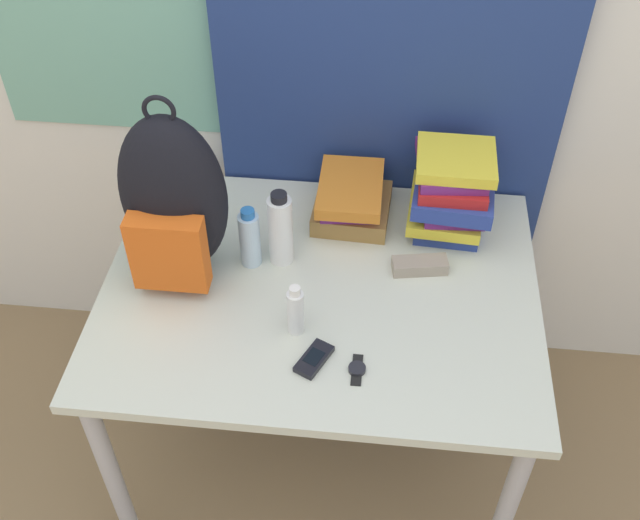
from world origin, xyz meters
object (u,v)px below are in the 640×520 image
at_px(backpack, 173,202).
at_px(sunscreen_bottle, 296,311).
at_px(book_stack_left, 351,200).
at_px(wristwatch, 357,369).
at_px(sunglasses_case, 420,265).
at_px(sports_bottle, 280,229).
at_px(book_stack_center, 451,189).
at_px(cell_phone, 314,359).
at_px(water_bottle, 250,238).

height_order(backpack, sunscreen_bottle, backpack).
distance_m(book_stack_left, wristwatch, 0.58).
bearing_deg(backpack, sunglasses_case, 4.73).
distance_m(sports_bottle, sunglasses_case, 0.39).
bearing_deg(book_stack_center, cell_phone, -120.86).
distance_m(sports_bottle, cell_phone, 0.39).
bearing_deg(book_stack_left, backpack, -149.17).
relative_size(sports_bottle, sunscreen_bottle, 1.51).
relative_size(book_stack_left, sports_bottle, 1.13).
xyz_separation_m(water_bottle, sunscreen_bottle, (0.15, -0.23, -0.02)).
bearing_deg(sports_bottle, book_stack_center, 23.75).
distance_m(backpack, sunscreen_bottle, 0.42).
xyz_separation_m(book_stack_left, wristwatch, (0.06, -0.57, -0.06)).
height_order(book_stack_left, wristwatch, book_stack_left).
bearing_deg(sunglasses_case, book_stack_left, 134.51).
xyz_separation_m(backpack, book_stack_left, (0.44, 0.26, -0.17)).
relative_size(backpack, sunscreen_bottle, 3.50).
bearing_deg(sunglasses_case, cell_phone, -126.32).
xyz_separation_m(sunscreen_bottle, wristwatch, (0.16, -0.11, -0.07)).
height_order(sunglasses_case, wristwatch, sunglasses_case).
relative_size(backpack, sports_bottle, 2.31).
distance_m(water_bottle, sunscreen_bottle, 0.28).
height_order(book_stack_center, sunglasses_case, book_stack_center).
xyz_separation_m(backpack, sports_bottle, (0.26, 0.06, -0.12)).
distance_m(sunglasses_case, wristwatch, 0.39).
relative_size(sunscreen_bottle, cell_phone, 1.25).
bearing_deg(cell_phone, wristwatch, -9.39).
bearing_deg(book_stack_left, sports_bottle, -130.96).
distance_m(backpack, book_stack_left, 0.54).
xyz_separation_m(cell_phone, wristwatch, (0.11, -0.02, -0.00)).
bearing_deg(sunscreen_bottle, sunglasses_case, 38.78).
relative_size(book_stack_center, wristwatch, 3.13).
bearing_deg(cell_phone, sports_bottle, 110.30).
xyz_separation_m(water_bottle, wristwatch, (0.32, -0.35, -0.08)).
bearing_deg(book_stack_left, cell_phone, -94.91).
bearing_deg(cell_phone, book_stack_left, 85.09).
xyz_separation_m(sports_bottle, cell_phone, (0.13, -0.35, -0.10)).
distance_m(book_stack_left, book_stack_center, 0.29).
bearing_deg(book_stack_center, backpack, -160.14).
distance_m(book_stack_center, cell_phone, 0.65).
xyz_separation_m(backpack, sunglasses_case, (0.64, 0.05, -0.21)).
xyz_separation_m(backpack, water_bottle, (0.18, 0.04, -0.14)).
relative_size(sunscreen_bottle, sunglasses_case, 0.97).
distance_m(backpack, book_stack_center, 0.77).
height_order(water_bottle, sports_bottle, sports_bottle).
distance_m(sports_bottle, sunscreen_bottle, 0.27).
bearing_deg(water_bottle, wristwatch, -47.54).
height_order(water_bottle, sunglasses_case, water_bottle).
height_order(backpack, book_stack_center, backpack).
xyz_separation_m(backpack, book_stack_center, (0.72, 0.26, -0.11)).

